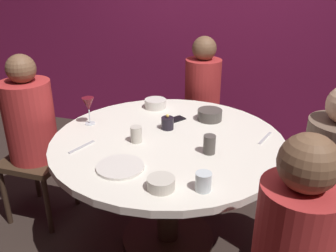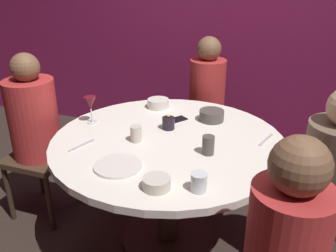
% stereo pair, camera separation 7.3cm
% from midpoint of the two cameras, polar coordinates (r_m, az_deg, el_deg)
% --- Properties ---
extents(ground_plane, '(8.00, 8.00, 0.00)m').
position_cam_midpoint_polar(ground_plane, '(2.50, -0.88, -17.56)').
color(ground_plane, '#2D231E').
extents(back_wall, '(6.00, 0.10, 2.60)m').
position_cam_midpoint_polar(back_wall, '(3.52, 7.90, 17.92)').
color(back_wall, maroon).
rests_on(back_wall, ground).
extents(dining_table, '(1.36, 1.36, 0.75)m').
position_cam_midpoint_polar(dining_table, '(2.15, -0.98, -5.62)').
color(dining_table, silver).
rests_on(dining_table, ground).
extents(seated_diner_left, '(0.40, 0.40, 1.18)m').
position_cam_midpoint_polar(seated_diner_left, '(2.53, -21.90, 0.50)').
color(seated_diner_left, '#3F2D1E').
rests_on(seated_diner_left, ground).
extents(seated_diner_back, '(0.40, 0.40, 1.18)m').
position_cam_midpoint_polar(seated_diner_back, '(2.94, 4.80, 5.37)').
color(seated_diner_back, '#3F2D1E').
rests_on(seated_diner_back, ground).
extents(seated_diner_right, '(0.40, 0.40, 1.15)m').
position_cam_midpoint_polar(seated_diner_right, '(2.04, 23.94, -5.99)').
color(seated_diner_right, '#3F2D1E').
rests_on(seated_diner_right, ground).
extents(seated_diner_front_right, '(0.57, 0.57, 1.18)m').
position_cam_midpoint_polar(seated_diner_front_right, '(1.43, 17.86, -17.95)').
color(seated_diner_front_right, '#3F2D1E').
rests_on(seated_diner_front_right, ground).
extents(candle_holder, '(0.08, 0.08, 0.10)m').
position_cam_midpoint_polar(candle_holder, '(2.19, -1.04, 0.47)').
color(candle_holder, black).
rests_on(candle_holder, dining_table).
extents(wine_glass, '(0.08, 0.08, 0.18)m').
position_cam_midpoint_polar(wine_glass, '(2.29, -13.47, 3.27)').
color(wine_glass, silver).
rests_on(wine_glass, dining_table).
extents(dinner_plate, '(0.24, 0.24, 0.01)m').
position_cam_midpoint_polar(dinner_plate, '(1.81, -8.78, -6.45)').
color(dinner_plate, silver).
rests_on(dinner_plate, dining_table).
extents(cell_phone, '(0.14, 0.15, 0.01)m').
position_cam_midpoint_polar(cell_phone, '(2.33, 0.14, 1.00)').
color(cell_phone, black).
rests_on(cell_phone, dining_table).
extents(bowl_serving_large, '(0.16, 0.16, 0.07)m').
position_cam_midpoint_polar(bowl_serving_large, '(2.34, 5.78, 1.78)').
color(bowl_serving_large, '#4C4742').
rests_on(bowl_serving_large, dining_table).
extents(bowl_salad_center, '(0.15, 0.15, 0.06)m').
position_cam_midpoint_polar(bowl_salad_center, '(2.53, -2.85, 3.59)').
color(bowl_salad_center, silver).
rests_on(bowl_salad_center, dining_table).
extents(bowl_small_white, '(0.13, 0.13, 0.05)m').
position_cam_midpoint_polar(bowl_small_white, '(1.63, -2.43, -9.13)').
color(bowl_small_white, beige).
rests_on(bowl_small_white, dining_table).
extents(cup_near_candle, '(0.07, 0.07, 0.09)m').
position_cam_midpoint_polar(cup_near_candle, '(1.61, 4.35, -8.83)').
color(cup_near_candle, silver).
rests_on(cup_near_candle, dining_table).
extents(cup_by_left_diner, '(0.06, 0.06, 0.09)m').
position_cam_midpoint_polar(cup_by_left_diner, '(2.04, -6.13, -1.35)').
color(cup_by_left_diner, beige).
rests_on(cup_by_left_diner, dining_table).
extents(cup_by_right_diner, '(0.07, 0.07, 0.10)m').
position_cam_midpoint_polar(cup_by_right_diner, '(1.91, 5.52, -2.95)').
color(cup_by_right_diner, '#4C4742').
rests_on(cup_by_right_diner, dining_table).
extents(fork_near_plate, '(0.07, 0.18, 0.01)m').
position_cam_midpoint_polar(fork_near_plate, '(2.05, -14.58, -3.25)').
color(fork_near_plate, '#B7B7BC').
rests_on(fork_near_plate, dining_table).
extents(knife_near_plate, '(0.07, 0.18, 0.01)m').
position_cam_midpoint_polar(knife_near_plate, '(2.15, 14.28, -1.86)').
color(knife_near_plate, '#B7B7BC').
rests_on(knife_near_plate, dining_table).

